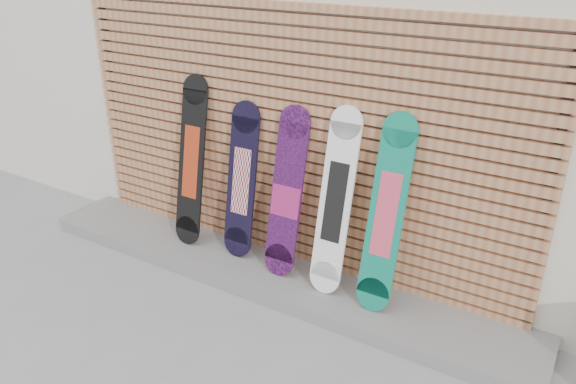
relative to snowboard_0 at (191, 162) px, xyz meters
The scene contains 9 objects.
ground 1.57m from the snowboard_0, 37.18° to the right, with size 80.00×80.00×0.00m, color gray.
building 3.25m from the snowboard_0, 60.61° to the left, with size 12.00×5.00×3.60m, color silver.
concrete_step 1.21m from the snowboard_0, ahead, with size 4.60×0.70×0.12m, color slate.
slat_wall 0.96m from the snowboard_0, 12.11° to the left, with size 4.26×0.08×2.29m.
snowboard_0 is the anchor object (origin of this frame).
snowboard_1 0.53m from the snowboard_0, ahead, with size 0.28×0.27×1.38m.
snowboard_2 1.01m from the snowboard_0, ahead, with size 0.28×0.33×1.41m.
snowboard_3 1.45m from the snowboard_0, ahead, with size 0.26×0.36×1.48m.
snowboard_4 1.88m from the snowboard_0, ahead, with size 0.27×0.38×1.49m.
Camera 1 is at (2.14, -2.78, 2.74)m, focal length 35.00 mm.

